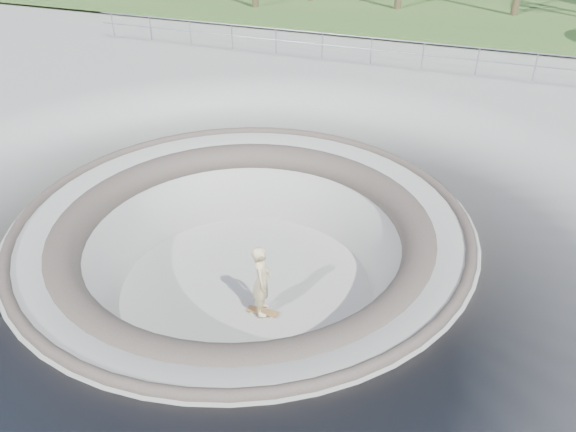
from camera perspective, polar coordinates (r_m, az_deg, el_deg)
name	(u,v)px	position (r m, az deg, el deg)	size (l,w,h in m)	color
ground	(243,219)	(12.74, -4.58, -0.29)	(180.00, 180.00, 0.00)	gray
skate_bowl	(246,282)	(13.80, -4.26, -6.72)	(14.00, 14.00, 4.10)	gray
distant_hills	(499,16)	(68.26, 20.63, 18.44)	(103.20, 45.00, 28.60)	brown
safety_railing	(371,50)	(23.01, 8.44, 16.32)	(25.00, 0.06, 1.03)	#909498
skateboard	(263,312)	(12.98, -2.59, -9.67)	(0.74, 0.23, 0.08)	olive
skater	(262,281)	(12.41, -2.69, -6.60)	(0.64, 0.42, 1.75)	beige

